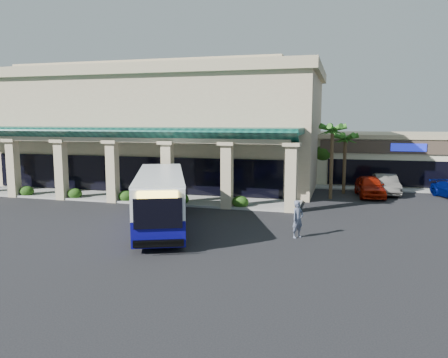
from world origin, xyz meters
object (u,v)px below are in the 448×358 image
(transit_bus, at_px, (160,200))
(car_silver, at_px, (370,186))
(pedestrian, at_px, (298,219))
(car_white, at_px, (386,184))

(transit_bus, bearing_deg, car_silver, 25.86)
(pedestrian, height_order, car_silver, pedestrian)
(transit_bus, height_order, pedestrian, transit_bus)
(pedestrian, bearing_deg, car_silver, 19.34)
(transit_bus, relative_size, car_white, 2.27)
(transit_bus, distance_m, car_silver, 18.72)
(transit_bus, bearing_deg, car_white, 26.27)
(car_silver, distance_m, car_white, 2.23)
(pedestrian, height_order, car_white, pedestrian)
(transit_bus, xyz_separation_m, car_white, (13.83, 15.72, -0.76))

